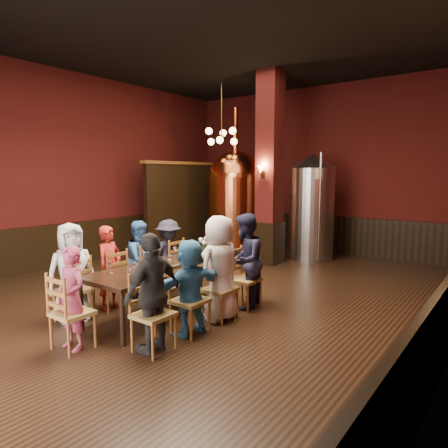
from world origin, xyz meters
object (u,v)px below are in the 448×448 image
Objects in this scene: dining_table at (163,270)px; copper_kettle at (235,200)px; person_2 at (141,260)px; person_1 at (110,267)px; steel_vessel at (312,207)px; rose_vase at (204,243)px; person_0 at (72,272)px.

dining_table is 5.28m from copper_kettle.
person_2 is 0.35× the size of copper_kettle.
person_1 is 0.34× the size of copper_kettle.
person_2 is 0.51× the size of steel_vessel.
steel_vessel is (0.97, 4.75, 0.65)m from person_2.
person_2 is (-0.85, 0.32, -0.01)m from dining_table.
rose_vase is (0.85, 0.68, 0.28)m from person_2.
copper_kettle is 12.09× the size of rose_vase.
steel_vessel is 4.09m from rose_vase.
dining_table is at bearing -89.98° from rose_vase.
copper_kettle reaches higher than rose_vase.
rose_vase is at bearing -91.59° from steel_vessel.
dining_table is 0.91m from person_1.
dining_table is 0.91× the size of steel_vessel.
copper_kettle is at bearing -173.03° from steel_vessel.
dining_table is 1.66× the size of person_0.
person_1 is 1.61m from rose_vase.
rose_vase is (0.85, 1.34, 0.29)m from person_1.
person_0 is 1.09× the size of person_1.
dining_table is 0.62× the size of copper_kettle.
person_1 is 0.66m from person_2.
person_1 is at bearing 172.20° from person_2.
person_0 is at bearing -130.36° from dining_table.
person_0 is 1.33m from person_2.
rose_vase is (2.05, -3.80, -0.46)m from copper_kettle.
person_0 reaches higher than person_1.
person_1 is 5.53m from steel_vessel.
steel_vessel is (0.96, 5.41, 0.65)m from person_1.
rose_vase reaches higher than dining_table.
copper_kettle is 1.48× the size of steel_vessel.
dining_table is 1.31m from person_0.
steel_vessel is at bearing 4.48° from person_0.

